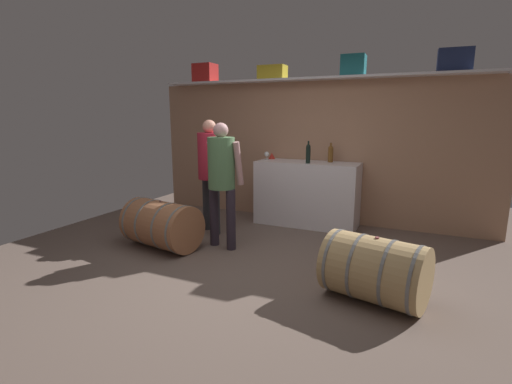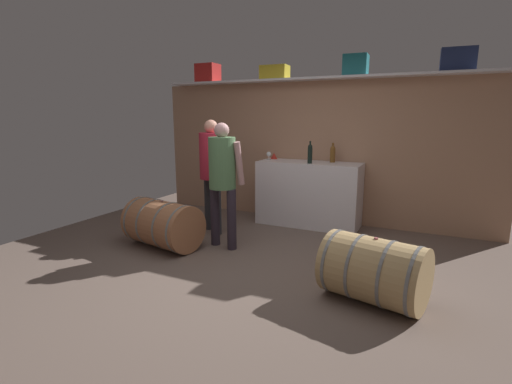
# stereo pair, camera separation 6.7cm
# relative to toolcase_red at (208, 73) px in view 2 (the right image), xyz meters

# --- Properties ---
(ground_plane) EXTENTS (6.53, 7.85, 0.02)m
(ground_plane) POSITION_rel_toolcase_red_xyz_m (1.84, -1.60, -2.34)
(ground_plane) COLOR #69574E
(back_wall_panel) EXTENTS (5.33, 0.10, 2.15)m
(back_wall_panel) POSITION_rel_toolcase_red_xyz_m (1.84, 0.15, -1.25)
(back_wall_panel) COLOR tan
(back_wall_panel) RESTS_ON ground
(high_shelf_board) EXTENTS (4.90, 0.40, 0.03)m
(high_shelf_board) POSITION_rel_toolcase_red_xyz_m (1.84, 0.00, -0.16)
(high_shelf_board) COLOR silver
(high_shelf_board) RESTS_ON back_wall_panel
(toolcase_red) EXTENTS (0.34, 0.30, 0.30)m
(toolcase_red) POSITION_rel_toolcase_red_xyz_m (0.00, 0.00, 0.00)
(toolcase_red) COLOR red
(toolcase_red) RESTS_ON high_shelf_board
(toolcase_yellow) EXTENTS (0.42, 0.27, 0.21)m
(toolcase_yellow) POSITION_rel_toolcase_red_xyz_m (1.20, 0.00, -0.04)
(toolcase_yellow) COLOR gold
(toolcase_yellow) RESTS_ON high_shelf_board
(toolcase_teal) EXTENTS (0.33, 0.31, 0.29)m
(toolcase_teal) POSITION_rel_toolcase_red_xyz_m (2.43, 0.00, -0.01)
(toolcase_teal) COLOR #1E737C
(toolcase_teal) RESTS_ON high_shelf_board
(toolcase_navy) EXTENTS (0.41, 0.22, 0.29)m
(toolcase_navy) POSITION_rel_toolcase_red_xyz_m (3.69, 0.00, -0.00)
(toolcase_navy) COLOR navy
(toolcase_navy) RESTS_ON high_shelf_board
(work_cabinet) EXTENTS (1.52, 0.57, 0.96)m
(work_cabinet) POSITION_rel_toolcase_red_xyz_m (1.86, -0.19, -1.85)
(work_cabinet) COLOR white
(work_cabinet) RESTS_ON ground
(wine_bottle_dark) EXTENTS (0.07, 0.07, 0.32)m
(wine_bottle_dark) POSITION_rel_toolcase_red_xyz_m (1.91, -0.33, -1.22)
(wine_bottle_dark) COLOR black
(wine_bottle_dark) RESTS_ON work_cabinet
(wine_bottle_amber) EXTENTS (0.08, 0.08, 0.29)m
(wine_bottle_amber) POSITION_rel_toolcase_red_xyz_m (2.17, -0.07, -1.24)
(wine_bottle_amber) COLOR brown
(wine_bottle_amber) RESTS_ON work_cabinet
(wine_glass) EXTENTS (0.08, 0.08, 0.13)m
(wine_glass) POSITION_rel_toolcase_red_xyz_m (1.19, -0.16, -1.28)
(wine_glass) COLOR white
(wine_glass) RESTS_ON work_cabinet
(red_funnel) EXTENTS (0.11, 0.11, 0.09)m
(red_funnel) POSITION_rel_toolcase_red_xyz_m (1.22, -0.03, -1.32)
(red_funnel) COLOR red
(red_funnel) RESTS_ON work_cabinet
(wine_barrel_near) EXTENTS (0.97, 0.76, 0.60)m
(wine_barrel_near) POSITION_rel_toolcase_red_xyz_m (3.12, -2.27, -2.03)
(wine_barrel_near) COLOR tan
(wine_barrel_near) RESTS_ON ground
(wine_barrel_far) EXTENTS (1.03, 0.74, 0.60)m
(wine_barrel_far) POSITION_rel_toolcase_red_xyz_m (0.51, -1.93, -2.03)
(wine_barrel_far) COLOR #A16643
(wine_barrel_far) RESTS_ON ground
(winemaker_pouring) EXTENTS (0.51, 0.45, 1.58)m
(winemaker_pouring) POSITION_rel_toolcase_red_xyz_m (0.74, -1.11, -1.36)
(winemaker_pouring) COLOR #33343A
(winemaker_pouring) RESTS_ON ground
(visitor_tasting) EXTENTS (0.49, 0.43, 1.56)m
(visitor_tasting) POSITION_rel_toolcase_red_xyz_m (1.20, -1.60, -1.37)
(visitor_tasting) COLOR #2F2632
(visitor_tasting) RESTS_ON ground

